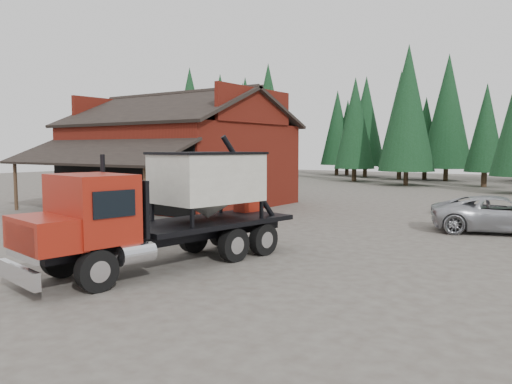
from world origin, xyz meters
The scene contains 8 objects.
ground centered at (0.00, 0.00, 0.00)m, with size 120.00×120.00×0.00m, color #4E453D.
red_barn centered at (-11.00, 9.90, 2.69)m, with size 12.80×13.63×7.18m.
conifer_backdrop centered at (0.00, 42.00, 0.00)m, with size 76.00×16.00×16.00m, color black, non-canonical shape.
near_pine_a centered at (-22.00, 28.00, 6.39)m, with size 4.40×4.40×11.40m.
near_pine_d centered at (-4.00, 34.00, 7.39)m, with size 5.28×5.28×13.40m.
feed_truck centered at (0.72, -2.80, 1.87)m, with size 3.81×9.12×3.99m.
silver_car centered at (8.00, 9.49, 0.77)m, with size 2.57×5.57×1.55m, color #ABADB3.
equip_box centered at (-5.07, -2.40, 0.30)m, with size 0.70×1.10×0.60m, color #9C2C11.
Camera 1 is at (11.39, -13.60, 3.56)m, focal length 35.00 mm.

